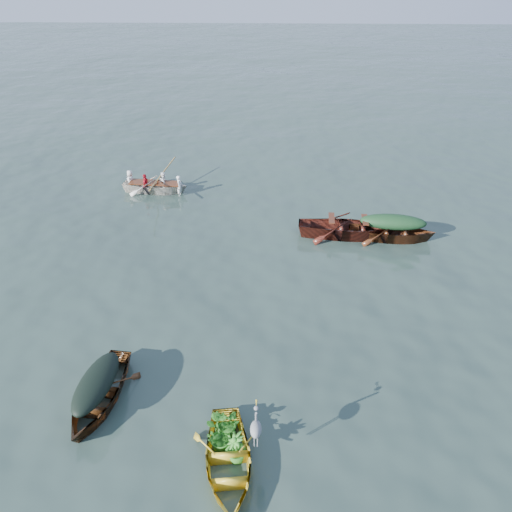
{
  "coord_description": "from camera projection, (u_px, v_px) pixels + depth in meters",
  "views": [
    {
      "loc": [
        -0.07,
        -9.64,
        8.56
      ],
      "look_at": [
        -0.55,
        3.67,
        0.5
      ],
      "focal_mm": 35.0,
      "sensor_mm": 36.0,
      "label": 1
    }
  ],
  "objects": [
    {
      "name": "open_wooden_boat",
      "position": [
        346.0,
        237.0,
        17.66
      ],
      "size": [
        4.85,
        1.81,
        1.14
      ],
      "primitive_type": "imported",
      "rotation": [
        0.0,
        0.0,
        1.5
      ],
      "color": "#511D14",
      "rests_on": "ground"
    },
    {
      "name": "ground",
      "position": [
        272.0,
        348.0,
        12.67
      ],
      "size": [
        140.0,
        140.0,
        0.0
      ],
      "primitive_type": "plane",
      "color": "#2E4139",
      "rests_on": "ground"
    },
    {
      "name": "rowed_boat",
      "position": [
        156.0,
        192.0,
        20.96
      ],
      "size": [
        3.93,
        1.5,
        0.89
      ],
      "primitive_type": "imported",
      "rotation": [
        0.0,
        0.0,
        1.48
      ],
      "color": "white",
      "rests_on": "ground"
    },
    {
      "name": "yellow_dinghy",
      "position": [
        228.0,
        469.0,
        9.68
      ],
      "size": [
        1.76,
        3.28,
        0.84
      ],
      "primitive_type": "imported",
      "rotation": [
        0.0,
        0.0,
        0.13
      ],
      "color": "gold",
      "rests_on": "ground"
    },
    {
      "name": "green_tarp_boat",
      "position": [
        390.0,
        240.0,
        17.49
      ],
      "size": [
        4.22,
        1.68,
        0.94
      ],
      "primitive_type": "imported",
      "rotation": [
        0.0,
        0.0,
        1.47
      ],
      "color": "#522F13",
      "rests_on": "ground"
    },
    {
      "name": "thwart_benches",
      "position": [
        348.0,
        222.0,
        17.36
      ],
      "size": [
        2.44,
        1.05,
        0.04
      ],
      "primitive_type": null,
      "rotation": [
        0.0,
        0.0,
        1.5
      ],
      "color": "#451E10",
      "rests_on": "open_wooden_boat"
    },
    {
      "name": "dinghy_weeds",
      "position": [
        227.0,
        421.0,
        9.78
      ],
      "size": [
        0.81,
        0.99,
        0.6
      ],
      "primitive_type": "imported",
      "rotation": [
        0.0,
        0.0,
        0.13
      ],
      "color": "#236D1C",
      "rests_on": "yellow_dinghy"
    },
    {
      "name": "dark_tarp_cover",
      "position": [
        96.0,
        381.0,
        10.82
      ],
      "size": [
        0.92,
        1.99,
        0.4
      ],
      "primitive_type": "ellipsoid",
      "rotation": [
        0.0,
        0.0,
        -0.11
      ],
      "color": "black",
      "rests_on": "dark_covered_boat"
    },
    {
      "name": "heron",
      "position": [
        256.0,
        435.0,
        9.32
      ],
      "size": [
        0.33,
        0.43,
        0.92
      ],
      "primitive_type": null,
      "rotation": [
        0.0,
        0.0,
        0.13
      ],
      "color": "gray",
      "rests_on": "yellow_dinghy"
    },
    {
      "name": "green_tarp_cover",
      "position": [
        393.0,
        221.0,
        17.11
      ],
      "size": [
        2.32,
        0.92,
        0.52
      ],
      "primitive_type": "ellipsoid",
      "rotation": [
        0.0,
        0.0,
        1.47
      ],
      "color": "#183B1D",
      "rests_on": "green_tarp_boat"
    },
    {
      "name": "oars",
      "position": [
        155.0,
        182.0,
        20.72
      ],
      "size": [
        0.84,
        2.64,
        0.06
      ],
      "primitive_type": null,
      "rotation": [
        0.0,
        0.0,
        1.48
      ],
      "color": "#A47F3E",
      "rests_on": "rowed_boat"
    },
    {
      "name": "rowers",
      "position": [
        154.0,
        174.0,
        20.53
      ],
      "size": [
        2.77,
        1.28,
        0.76
      ],
      "primitive_type": "imported",
      "rotation": [
        0.0,
        0.0,
        1.48
      ],
      "color": "white",
      "rests_on": "rowed_boat"
    },
    {
      "name": "dark_covered_boat",
      "position": [
        100.0,
        402.0,
        11.15
      ],
      "size": [
        1.67,
        3.61,
        0.86
      ],
      "primitive_type": "imported",
      "rotation": [
        0.0,
        0.0,
        -0.11
      ],
      "color": "#4C2A11",
      "rests_on": "ground"
    }
  ]
}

